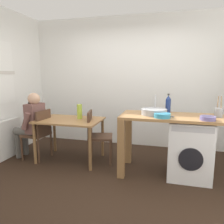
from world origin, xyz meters
name	(u,v)px	position (x,y,z in m)	size (l,w,h in m)	color
ground_plane	(107,180)	(0.00, 0.00, 0.00)	(5.46, 5.46, 0.00)	black
wall_back	(130,82)	(0.00, 1.75, 1.35)	(4.60, 0.10, 2.70)	white
radiator	(4,140)	(-2.02, 0.30, 0.35)	(0.10, 0.80, 0.70)	white
dining_table	(70,125)	(-0.85, 0.57, 0.64)	(1.10, 0.76, 0.74)	#9E7042
chair_person_seat	(39,132)	(-1.40, 0.46, 0.51)	(0.43, 0.43, 0.90)	#4C3323
chair_opposite	(96,134)	(-0.37, 0.60, 0.51)	(0.48, 0.48, 0.90)	#4C3323
seated_person	(31,122)	(-1.56, 0.48, 0.67)	(0.52, 0.52, 1.20)	#595651
kitchen_counter	(157,125)	(0.66, 0.43, 0.76)	(1.50, 0.68, 0.92)	#9E7042
washing_machine	(189,149)	(1.13, 0.43, 0.43)	(0.60, 0.61, 0.86)	white
sink_basin	(154,112)	(0.61, 0.43, 0.97)	(0.38, 0.38, 0.09)	#9EA0A5
tap	(155,104)	(0.61, 0.61, 1.06)	(0.02, 0.02, 0.28)	#B2B2B7
bottle_tall_green	(168,104)	(0.81, 0.69, 1.05)	(0.08, 0.08, 0.30)	navy
mixing_bowl	(162,115)	(0.74, 0.23, 0.96)	(0.23, 0.23, 0.06)	teal
utensil_crock	(219,112)	(1.50, 0.48, 0.99)	(0.11, 0.11, 0.30)	gray
colander	(208,118)	(1.32, 0.21, 0.95)	(0.20, 0.20, 0.06)	slate
vase	(80,112)	(-0.70, 0.67, 0.87)	(0.09, 0.09, 0.26)	#A8C63D
scissors	(169,116)	(0.82, 0.33, 0.92)	(0.15, 0.06, 0.01)	#B2B2B7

